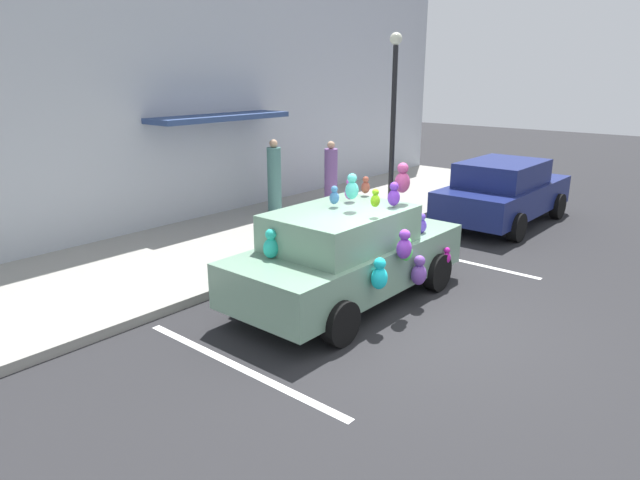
# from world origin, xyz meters

# --- Properties ---
(ground_plane) EXTENTS (60.00, 60.00, 0.00)m
(ground_plane) POSITION_xyz_m (0.00, 0.00, 0.00)
(ground_plane) COLOR #262628
(sidewalk) EXTENTS (24.00, 4.00, 0.15)m
(sidewalk) POSITION_xyz_m (0.00, 5.00, 0.07)
(sidewalk) COLOR gray
(sidewalk) RESTS_ON ground
(storefront_building) EXTENTS (24.00, 1.25, 6.40)m
(storefront_building) POSITION_xyz_m (0.02, 7.14, 3.19)
(storefront_building) COLOR #B2B7C1
(storefront_building) RESTS_ON ground
(parking_stripe_front) EXTENTS (0.12, 3.60, 0.01)m
(parking_stripe_front) POSITION_xyz_m (3.09, 1.00, 0.00)
(parking_stripe_front) COLOR silver
(parking_stripe_front) RESTS_ON ground
(parking_stripe_rear) EXTENTS (0.12, 3.60, 0.01)m
(parking_stripe_rear) POSITION_xyz_m (-2.53, 1.00, 0.00)
(parking_stripe_rear) COLOR silver
(parking_stripe_rear) RESTS_ON ground
(plush_covered_car) EXTENTS (4.25, 2.10, 2.20)m
(plush_covered_car) POSITION_xyz_m (0.05, 1.26, 0.80)
(plush_covered_car) COLOR gray
(plush_covered_car) RESTS_ON ground
(parked_sedan_behind) EXTENTS (4.23, 2.00, 1.54)m
(parked_sedan_behind) POSITION_xyz_m (6.34, 1.37, 0.79)
(parked_sedan_behind) COLOR navy
(parked_sedan_behind) RESTS_ON ground
(teddy_bear_on_sidewalk) EXTENTS (0.39, 0.33, 0.75)m
(teddy_bear_on_sidewalk) POSITION_xyz_m (2.11, 3.84, 0.50)
(teddy_bear_on_sidewalk) COLOR #9E723D
(teddy_bear_on_sidewalk) RESTS_ON sidewalk
(street_lamp_post) EXTENTS (0.28, 0.28, 4.27)m
(street_lamp_post) POSITION_xyz_m (4.66, 3.50, 2.74)
(street_lamp_post) COLOR black
(street_lamp_post) RESTS_ON sidewalk
(pedestrian_walking_past) EXTENTS (0.36, 0.36, 1.63)m
(pedestrian_walking_past) POSITION_xyz_m (5.08, 5.72, 0.90)
(pedestrian_walking_past) COLOR #775190
(pedestrian_walking_past) RESTS_ON sidewalk
(pedestrian_by_lamp) EXTENTS (0.34, 0.34, 1.84)m
(pedestrian_by_lamp) POSITION_xyz_m (3.11, 5.93, 1.00)
(pedestrian_by_lamp) COLOR slate
(pedestrian_by_lamp) RESTS_ON sidewalk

